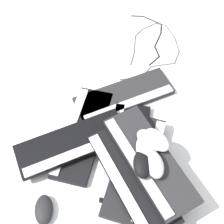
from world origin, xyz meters
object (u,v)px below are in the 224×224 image
Objects in this scene: keyboard_0 at (124,96)px; mouse_4 at (145,148)px; keyboard_2 at (126,150)px; keyboard_3 at (72,143)px; keyboard_6 at (149,160)px; mouse_5 at (143,164)px; mouse_6 at (150,140)px; mouse_2 at (157,140)px; mouse_3 at (50,159)px; keyboard_1 at (83,133)px; mouse_0 at (44,210)px; mouse_1 at (154,164)px; keyboard_4 at (136,165)px; keyboard_5 at (131,177)px.

mouse_4 is at bearing -152.14° from keyboard_0.
keyboard_3 is (-0.05, 0.21, 0.03)m from keyboard_2.
mouse_5 reaches higher than keyboard_6.
keyboard_6 is at bearing 27.68° from mouse_4.
keyboard_6 is 0.07m from mouse_6.
mouse_2 reaches higher than mouse_3.
mouse_3 is (-0.15, 0.08, 0.01)m from keyboard_1.
keyboard_6 reaches higher than mouse_0.
mouse_1 is (0.23, -0.34, 0.12)m from mouse_0.
mouse_5 is at bearing 75.11° from mouse_1.
keyboard_6 is 0.05m from mouse_4.
mouse_0 is 1.00× the size of mouse_2.
keyboard_0 is 3.93× the size of mouse_0.
mouse_6 reaches higher than keyboard_1.
keyboard_4 is 0.13m from mouse_2.
mouse_4 is at bearing 110.39° from mouse_0.
keyboard_4 is at bearing -50.61° from mouse_4.
keyboard_3 is at bearing 156.67° from keyboard_0.
keyboard_1 is 4.07× the size of mouse_6.
keyboard_2 is 4.15× the size of mouse_6.
keyboard_2 is 1.06× the size of keyboard_3.
mouse_4 is at bearing -10.38° from mouse_5.
keyboard_4 reaches higher than mouse_3.
keyboard_3 reaches higher than keyboard_2.
keyboard_3 is 0.31m from keyboard_6.
keyboard_1 is 0.31m from mouse_6.
keyboard_1 is 0.30m from mouse_4.
mouse_2 is (-0.01, -0.30, 0.13)m from keyboard_1.
mouse_1 is at bearing -106.31° from keyboard_4.
keyboard_0 is 0.33m from mouse_2.
keyboard_4 is 0.10m from mouse_4.
keyboard_4 is at bearing -140.08° from keyboard_2.
mouse_1 is (0.04, -0.07, 0.07)m from keyboard_5.
mouse_6 reaches higher than mouse_3.
keyboard_1 is 0.32m from mouse_5.
mouse_6 is at bearing -125.84° from mouse_2.
mouse_0 is 0.20m from mouse_3.
mouse_6 reaches higher than keyboard_4.
mouse_5 reaches higher than keyboard_4.
mouse_5 is (-0.12, -0.27, 0.13)m from keyboard_1.
keyboard_3 and keyboard_4 have the same top height.
keyboard_0 is 0.95× the size of keyboard_2.
mouse_3 is (-0.14, 0.38, -0.12)m from mouse_2.
mouse_0 is (-0.25, 0.27, -0.02)m from keyboard_4.
mouse_3 is at bearing 100.76° from keyboard_6.
keyboard_1 is at bearing 74.65° from keyboard_6.
keyboard_6 is at bearing -77.08° from keyboard_4.
mouse_4 is 0.06m from mouse_5.
mouse_5 is (-0.09, -0.08, 0.13)m from keyboard_2.
mouse_4 reaches higher than keyboard_1.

